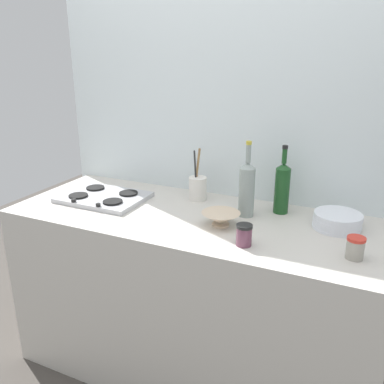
% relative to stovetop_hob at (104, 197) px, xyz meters
% --- Properties ---
extents(ground_plane, '(6.00, 6.00, 0.00)m').
position_rel_stovetop_hob_xyz_m(ground_plane, '(0.52, -0.01, -0.91)').
color(ground_plane, '#47423D').
rests_on(ground_plane, ground).
extents(counter_block, '(1.80, 0.70, 0.90)m').
position_rel_stovetop_hob_xyz_m(counter_block, '(0.52, -0.01, -0.46)').
color(counter_block, beige).
rests_on(counter_block, ground).
extents(backsplash_panel, '(1.90, 0.06, 2.47)m').
position_rel_stovetop_hob_xyz_m(backsplash_panel, '(0.52, 0.37, 0.32)').
color(backsplash_panel, silver).
rests_on(backsplash_panel, ground).
extents(stovetop_hob, '(0.44, 0.32, 0.04)m').
position_rel_stovetop_hob_xyz_m(stovetop_hob, '(0.00, 0.00, 0.00)').
color(stovetop_hob, '#B2B2B7').
rests_on(stovetop_hob, counter_block).
extents(plate_stack, '(0.21, 0.21, 0.07)m').
position_rel_stovetop_hob_xyz_m(plate_stack, '(1.17, 0.13, 0.02)').
color(plate_stack, white).
rests_on(plate_stack, counter_block).
extents(wine_bottle_leftmost, '(0.07, 0.07, 0.34)m').
position_rel_stovetop_hob_xyz_m(wine_bottle_leftmost, '(0.90, 0.22, 0.12)').
color(wine_bottle_leftmost, '#19471E').
rests_on(wine_bottle_leftmost, counter_block).
extents(wine_bottle_mid_left, '(0.07, 0.07, 0.36)m').
position_rel_stovetop_hob_xyz_m(wine_bottle_mid_left, '(0.76, 0.10, 0.12)').
color(wine_bottle_mid_left, gray).
rests_on(wine_bottle_mid_left, counter_block).
extents(mixing_bowl, '(0.18, 0.18, 0.06)m').
position_rel_stovetop_hob_xyz_m(mixing_bowl, '(0.69, -0.06, 0.02)').
color(mixing_bowl, beige).
rests_on(mixing_bowl, counter_block).
extents(utensil_crock, '(0.09, 0.09, 0.27)m').
position_rel_stovetop_hob_xyz_m(utensil_crock, '(0.45, 0.22, 0.05)').
color(utensil_crock, silver).
rests_on(utensil_crock, counter_block).
extents(condiment_jar_front, '(0.07, 0.07, 0.09)m').
position_rel_stovetop_hob_xyz_m(condiment_jar_front, '(0.85, -0.21, 0.03)').
color(condiment_jar_front, '#66384C').
rests_on(condiment_jar_front, counter_block).
extents(condiment_jar_rear, '(0.07, 0.07, 0.09)m').
position_rel_stovetop_hob_xyz_m(condiment_jar_rear, '(1.27, -0.14, 0.03)').
color(condiment_jar_rear, '#9E998C').
rests_on(condiment_jar_rear, counter_block).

